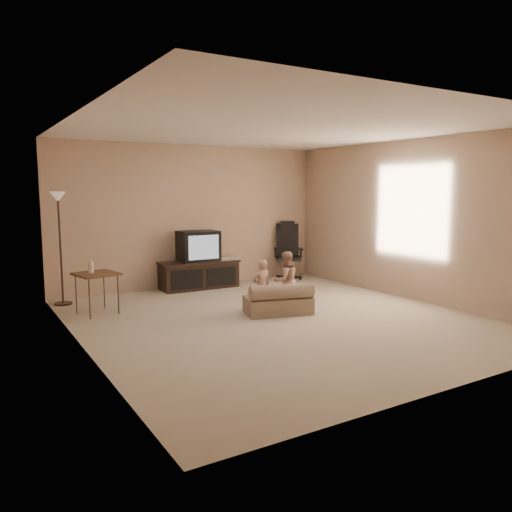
{
  "coord_description": "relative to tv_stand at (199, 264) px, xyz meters",
  "views": [
    {
      "loc": [
        -3.6,
        -5.44,
        1.73
      ],
      "look_at": [
        0.03,
        0.6,
        0.79
      ],
      "focal_mm": 35.0,
      "sensor_mm": 36.0,
      "label": 1
    }
  ],
  "objects": [
    {
      "name": "office_chair",
      "position": [
        1.84,
        -0.08,
        -0.02
      ],
      "size": [
        0.7,
        0.71,
        1.12
      ],
      "rotation": [
        0.0,
        0.0,
        -0.52
      ],
      "color": "black",
      "rests_on": "floor"
    },
    {
      "name": "toddler_right",
      "position": [
        0.42,
        -2.06,
        0.0
      ],
      "size": [
        0.41,
        0.23,
        0.84
      ],
      "primitive_type": "imported",
      "rotation": [
        0.0,
        0.0,
        3.14
      ],
      "color": "tan",
      "rests_on": "floor"
    },
    {
      "name": "side_table",
      "position": [
        -2.0,
        -0.95,
        0.14
      ],
      "size": [
        0.62,
        0.62,
        0.79
      ],
      "rotation": [
        0.0,
        0.0,
        0.22
      ],
      "color": "brown",
      "rests_on": "floor"
    },
    {
      "name": "tv_stand",
      "position": [
        0.0,
        0.0,
        0.0
      ],
      "size": [
        1.42,
        0.55,
        1.01
      ],
      "rotation": [
        0.0,
        0.0,
        -0.02
      ],
      "color": "black",
      "rests_on": "floor"
    },
    {
      "name": "room_shell",
      "position": [
        -0.0,
        -2.49,
        1.1
      ],
      "size": [
        5.5,
        5.5,
        5.5
      ],
      "color": "white",
      "rests_on": "floor"
    },
    {
      "name": "toddler_left",
      "position": [
        -0.01,
        -2.1,
        -0.04
      ],
      "size": [
        0.29,
        0.22,
        0.77
      ],
      "primitive_type": "imported",
      "rotation": [
        0.0,
        0.0,
        3.2
      ],
      "color": "tan",
      "rests_on": "floor"
    },
    {
      "name": "floor",
      "position": [
        -0.0,
        -2.49,
        -0.42
      ],
      "size": [
        5.5,
        5.5,
        0.0
      ],
      "primitive_type": "plane",
      "color": "#BBB095",
      "rests_on": "ground"
    },
    {
      "name": "child_sofa",
      "position": [
        0.17,
        -2.27,
        -0.24
      ],
      "size": [
        1.01,
        0.73,
        0.44
      ],
      "rotation": [
        0.0,
        0.0,
        -0.27
      ],
      "color": "gray",
      "rests_on": "floor"
    },
    {
      "name": "floor_lamp",
      "position": [
        -2.3,
        -0.1,
        0.82
      ],
      "size": [
        0.26,
        0.26,
        1.7
      ],
      "color": "#311F16",
      "rests_on": "floor"
    }
  ]
}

